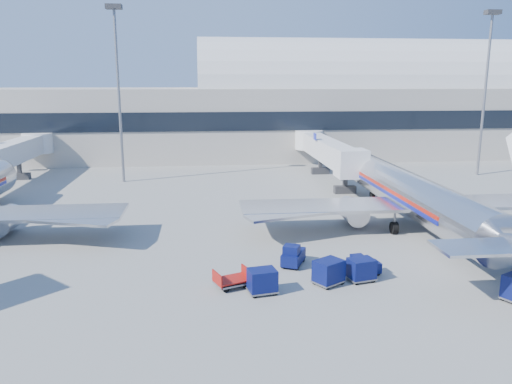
{
  "coord_description": "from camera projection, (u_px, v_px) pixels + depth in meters",
  "views": [
    {
      "loc": [
        -9.03,
        -37.21,
        13.12
      ],
      "look_at": [
        -4.59,
        6.0,
        3.51
      ],
      "focal_mm": 35.0,
      "sensor_mm": 36.0,
      "label": 1
    }
  ],
  "objects": [
    {
      "name": "ground",
      "position": [
        321.0,
        250.0,
        39.87
      ],
      "size": [
        260.0,
        260.0,
        0.0
      ],
      "primitive_type": "plane",
      "color": "gray",
      "rests_on": "ground"
    },
    {
      "name": "terminal",
      "position": [
        179.0,
        113.0,
        91.25
      ],
      "size": [
        170.0,
        28.15,
        21.0
      ],
      "color": "#B2AA9E",
      "rests_on": "ground"
    },
    {
      "name": "airliner_main",
      "position": [
        420.0,
        198.0,
        44.62
      ],
      "size": [
        32.0,
        37.26,
        12.07
      ],
      "color": "silver",
      "rests_on": "ground"
    },
    {
      "name": "jetbridge_near",
      "position": [
        325.0,
        149.0,
        69.71
      ],
      "size": [
        4.4,
        27.5,
        6.25
      ],
      "color": "silver",
      "rests_on": "ground"
    },
    {
      "name": "jetbridge_mid",
      "position": [
        11.0,
        153.0,
        65.52
      ],
      "size": [
        4.4,
        27.5,
        6.25
      ],
      "color": "silver",
      "rests_on": "ground"
    },
    {
      "name": "mast_west",
      "position": [
        117.0,
        68.0,
        63.82
      ],
      "size": [
        2.0,
        1.2,
        22.6
      ],
      "color": "slate",
      "rests_on": "ground"
    },
    {
      "name": "mast_east",
      "position": [
        487.0,
        69.0,
        68.81
      ],
      "size": [
        2.0,
        1.2,
        22.6
      ],
      "color": "slate",
      "rests_on": "ground"
    },
    {
      "name": "tug_lead",
      "position": [
        363.0,
        266.0,
        34.57
      ],
      "size": [
        2.34,
        1.41,
        1.43
      ],
      "rotation": [
        0.0,
        0.0,
        0.15
      ],
      "color": "#090F44",
      "rests_on": "ground"
    },
    {
      "name": "tug_right",
      "position": [
        498.0,
        248.0,
        37.96
      ],
      "size": [
        2.7,
        2.29,
        1.58
      ],
      "rotation": [
        0.0,
        0.0,
        -0.54
      ],
      "color": "#090F44",
      "rests_on": "ground"
    },
    {
      "name": "tug_left",
      "position": [
        293.0,
        255.0,
        36.32
      ],
      "size": [
        2.21,
        2.82,
        1.65
      ],
      "rotation": [
        0.0,
        0.0,
        1.13
      ],
      "color": "#090F44",
      "rests_on": "ground"
    },
    {
      "name": "cart_train_a",
      "position": [
        361.0,
        269.0,
        33.46
      ],
      "size": [
        2.01,
        1.7,
        1.54
      ],
      "rotation": [
        0.0,
        0.0,
        0.23
      ],
      "color": "#090F44",
      "rests_on": "ground"
    },
    {
      "name": "cart_train_b",
      "position": [
        329.0,
        272.0,
        32.86
      ],
      "size": [
        2.38,
        2.24,
        1.67
      ],
      "rotation": [
        0.0,
        0.0,
        0.57
      ],
      "color": "#090F44",
      "rests_on": "ground"
    },
    {
      "name": "cart_train_c",
      "position": [
        262.0,
        281.0,
        31.45
      ],
      "size": [
        2.03,
        1.69,
        1.59
      ],
      "rotation": [
        0.0,
        0.0,
        0.19
      ],
      "color": "#090F44",
      "rests_on": "ground"
    },
    {
      "name": "cart_open_red",
      "position": [
        232.0,
        281.0,
        32.5
      ],
      "size": [
        2.63,
        2.27,
        0.59
      ],
      "rotation": [
        0.0,
        0.0,
        0.38
      ],
      "color": "slate",
      "rests_on": "ground"
    }
  ]
}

